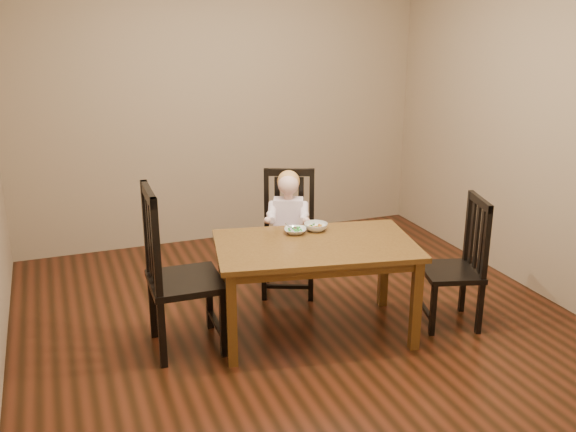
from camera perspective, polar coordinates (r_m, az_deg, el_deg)
name	(u,v)px	position (r m, az deg, el deg)	size (l,w,h in m)	color
room	(299,141)	(4.33, 1.01, 6.71)	(4.01, 4.01, 2.71)	#461D0E
dining_table	(315,254)	(4.40, 2.45, -3.38)	(1.48, 1.05, 0.68)	#4A2E11
chair_child	(289,234)	(5.14, 0.05, -1.65)	(0.55, 0.54, 0.98)	black
chair_left	(176,274)	(4.28, -9.92, -5.07)	(0.48, 0.50, 1.13)	black
chair_right	(458,265)	(4.74, 14.86, -4.20)	(0.49, 0.50, 0.95)	black
toddler	(288,220)	(5.05, 0.03, -0.39)	(0.31, 0.38, 0.53)	white
bowl_peas	(295,231)	(4.55, 0.64, -1.32)	(0.15, 0.15, 0.04)	silver
bowl_veg	(316,227)	(4.61, 2.49, -0.97)	(0.17, 0.17, 0.05)	silver
fork	(290,229)	(4.51, 0.19, -1.12)	(0.04, 0.12, 0.05)	silver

